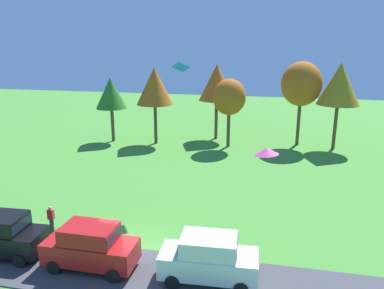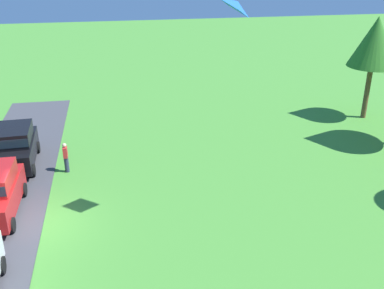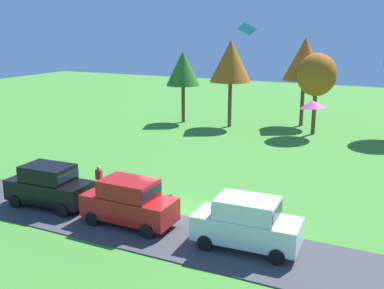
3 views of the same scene
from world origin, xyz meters
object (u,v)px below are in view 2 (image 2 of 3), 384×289
kite_diamond_over_trees (238,5)px  person_beside_suv (66,157)px  car_suv_near_entrance (16,145)px  tree_left_of_center (375,42)px

kite_diamond_over_trees → person_beside_suv: bearing=-128.8°
car_suv_near_entrance → kite_diamond_over_trees: size_ratio=4.46×
kite_diamond_over_trees → car_suv_near_entrance: bearing=-125.2°
person_beside_suv → kite_diamond_over_trees: kite_diamond_over_trees is taller
person_beside_suv → kite_diamond_over_trees: 12.97m
tree_left_of_center → car_suv_near_entrance: bearing=-80.6°
person_beside_suv → kite_diamond_over_trees: (6.12, 7.62, 8.52)m
car_suv_near_entrance → tree_left_of_center: bearing=99.4°
car_suv_near_entrance → tree_left_of_center: tree_left_of_center is taller
person_beside_suv → kite_diamond_over_trees: bearing=51.2°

